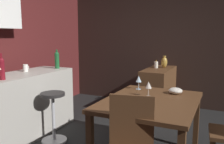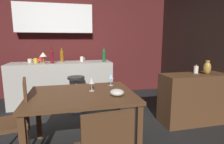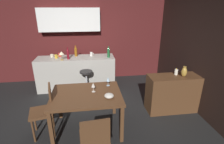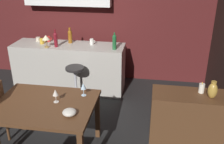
% 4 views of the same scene
% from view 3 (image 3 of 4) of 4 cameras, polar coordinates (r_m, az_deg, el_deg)
% --- Properties ---
extents(ground_plane, '(9.00, 9.00, 0.00)m').
position_cam_3_polar(ground_plane, '(3.85, -9.75, -13.98)').
color(ground_plane, black).
extents(wall_kitchen_back, '(5.20, 0.33, 2.60)m').
position_cam_3_polar(wall_kitchen_back, '(5.30, -10.89, 12.24)').
color(wall_kitchen_back, '#4C1919').
rests_on(wall_kitchen_back, ground_plane).
extents(wall_side_right, '(0.10, 4.40, 2.60)m').
position_cam_3_polar(wall_side_right, '(4.27, 25.89, 6.95)').
color(wall_side_right, '#33231E').
rests_on(wall_side_right, ground_plane).
extents(dining_table, '(1.24, 0.95, 0.74)m').
position_cam_3_polar(dining_table, '(3.12, -8.55, -8.64)').
color(dining_table, '#56351E').
rests_on(dining_table, ground_plane).
extents(kitchen_counter, '(2.10, 0.60, 0.90)m').
position_cam_3_polar(kitchen_counter, '(4.89, -11.78, -0.24)').
color(kitchen_counter, '#B2ADA3').
rests_on(kitchen_counter, ground_plane).
extents(sideboard_cabinet, '(1.10, 0.44, 0.82)m').
position_cam_3_polar(sideboard_cabinet, '(3.99, 19.60, -6.76)').
color(sideboard_cabinet, '#56351E').
rests_on(sideboard_cabinet, ground_plane).
extents(chair_near_window, '(0.47, 0.47, 0.94)m').
position_cam_3_polar(chair_near_window, '(3.26, -21.43, -11.46)').
color(chair_near_window, '#56351E').
rests_on(chair_near_window, ground_plane).
extents(chair_by_doorway, '(0.43, 0.43, 0.88)m').
position_cam_3_polar(chair_by_doorway, '(2.51, -5.78, -21.45)').
color(chair_by_doorway, '#56351E').
rests_on(chair_by_doorway, ground_plane).
extents(bar_stool, '(0.34, 0.34, 0.68)m').
position_cam_3_polar(bar_stool, '(4.43, -8.49, -3.53)').
color(bar_stool, '#262323').
rests_on(bar_stool, ground_plane).
extents(wine_glass_left, '(0.07, 0.07, 0.17)m').
position_cam_3_polar(wine_glass_left, '(3.08, -6.32, -4.47)').
color(wine_glass_left, silver).
rests_on(wine_glass_left, dining_table).
extents(wine_glass_right, '(0.07, 0.07, 0.17)m').
position_cam_3_polar(wine_glass_right, '(3.30, -1.33, -2.55)').
color(wine_glass_right, silver).
rests_on(wine_glass_right, dining_table).
extents(fruit_bowl, '(0.16, 0.16, 0.07)m').
position_cam_3_polar(fruit_bowl, '(2.91, -0.99, -7.95)').
color(fruit_bowl, beige).
rests_on(fruit_bowl, dining_table).
extents(wine_bottle_green, '(0.07, 0.07, 0.30)m').
position_cam_3_polar(wine_bottle_green, '(4.62, -1.19, 6.70)').
color(wine_bottle_green, '#1E592D').
rests_on(wine_bottle_green, kitchen_counter).
extents(wine_bottle_ruby, '(0.07, 0.07, 0.32)m').
position_cam_3_polar(wine_bottle_ruby, '(4.59, -14.56, 5.95)').
color(wine_bottle_ruby, maroon).
rests_on(wine_bottle_ruby, kitchen_counter).
extents(wine_bottle_amber, '(0.08, 0.08, 0.30)m').
position_cam_3_polar(wine_bottle_amber, '(4.83, -12.07, 6.81)').
color(wine_bottle_amber, '#8C5114').
rests_on(wine_bottle_amber, kitchen_counter).
extents(cup_mustard, '(0.11, 0.08, 0.10)m').
position_cam_3_polar(cup_mustard, '(4.79, -18.20, 4.99)').
color(cup_mustard, gold).
rests_on(cup_mustard, kitchen_counter).
extents(cup_red, '(0.11, 0.07, 0.10)m').
position_cam_3_polar(cup_red, '(4.93, -17.11, 5.56)').
color(cup_red, red).
rests_on(cup_red, kitchen_counter).
extents(cup_white, '(0.11, 0.07, 0.11)m').
position_cam_3_polar(cup_white, '(4.82, -6.94, 6.01)').
color(cup_white, white).
rests_on(cup_white, kitchen_counter).
extents(cup_cream, '(0.12, 0.08, 0.08)m').
position_cam_3_polar(cup_cream, '(4.96, -19.50, 5.22)').
color(cup_cream, beige).
rests_on(cup_cream, kitchen_counter).
extents(counter_lamp, '(0.14, 0.14, 0.23)m').
position_cam_3_polar(counter_lamp, '(4.54, -16.61, 5.95)').
color(counter_lamp, '#A58447').
rests_on(counter_lamp, kitchen_counter).
extents(pillar_candle_tall, '(0.07, 0.07, 0.15)m').
position_cam_3_polar(pillar_candle_tall, '(3.89, 20.71, 0.00)').
color(pillar_candle_tall, white).
rests_on(pillar_candle_tall, sideboard_cabinet).
extents(vase_brass, '(0.11, 0.11, 0.22)m').
position_cam_3_polar(vase_brass, '(3.82, 23.03, 0.03)').
color(vase_brass, '#B78C38').
rests_on(vase_brass, sideboard_cabinet).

